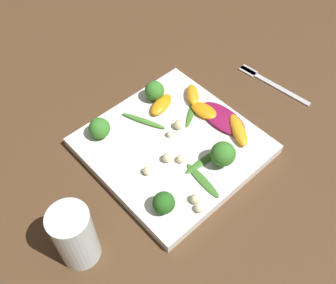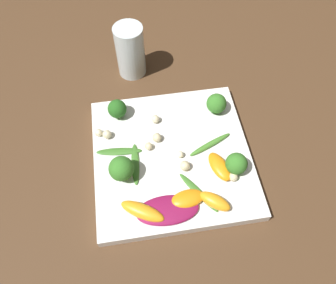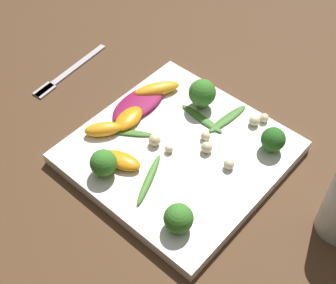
{
  "view_description": "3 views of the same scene",
  "coord_description": "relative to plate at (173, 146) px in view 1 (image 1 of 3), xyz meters",
  "views": [
    {
      "loc": [
        -0.32,
        0.31,
        0.59
      ],
      "look_at": [
        -0.0,
        0.01,
        0.03
      ],
      "focal_mm": 42.0,
      "sensor_mm": 36.0,
      "label": 1
    },
    {
      "loc": [
        -0.05,
        -0.3,
        0.55
      ],
      "look_at": [
        -0.01,
        0.01,
        0.04
      ],
      "focal_mm": 35.0,
      "sensor_mm": 36.0,
      "label": 2
    },
    {
      "loc": [
        0.35,
        0.29,
        0.56
      ],
      "look_at": [
        0.01,
        -0.01,
        0.03
      ],
      "focal_mm": 50.0,
      "sensor_mm": 36.0,
      "label": 3
    }
  ],
  "objects": [
    {
      "name": "radicchio_leaf_0",
      "position": [
        -0.03,
        -0.11,
        0.02
      ],
      "size": [
        0.11,
        0.05,
        0.01
      ],
      "color": "maroon",
      "rests_on": "plate"
    },
    {
      "name": "orange_segment_0",
      "position": [
        -0.07,
        -0.11,
        0.02
      ],
      "size": [
        0.08,
        0.06,
        0.02
      ],
      "color": "orange",
      "rests_on": "plate"
    },
    {
      "name": "plate",
      "position": [
        0.0,
        0.0,
        0.0
      ],
      "size": [
        0.29,
        0.29,
        0.02
      ],
      "color": "white",
      "rests_on": "ground_plane"
    },
    {
      "name": "drinking_glass",
      "position": [
        -0.05,
        0.24,
        0.05
      ],
      "size": [
        0.06,
        0.06,
        0.12
      ],
      "color": "silver",
      "rests_on": "ground_plane"
    },
    {
      "name": "ground_plane",
      "position": [
        0.0,
        0.0,
        -0.01
      ],
      "size": [
        2.4,
        2.4,
        0.0
      ],
      "primitive_type": "plane",
      "color": "#4C331E"
    },
    {
      "name": "arugula_sprig_0",
      "position": [
        0.07,
        0.01,
        0.01
      ],
      "size": [
        0.09,
        0.05,
        0.01
      ],
      "color": "#47842D",
      "rests_on": "plate"
    },
    {
      "name": "macadamia_nut_6",
      "position": [
        0.01,
        -0.01,
        0.02
      ],
      "size": [
        0.01,
        0.01,
        0.01
      ],
      "color": "beige",
      "rests_on": "plate"
    },
    {
      "name": "arugula_sprig_1",
      "position": [
        -0.07,
        -0.01,
        0.01
      ],
      "size": [
        0.02,
        0.09,
        0.0
      ],
      "color": "#3D7528",
      "rests_on": "plate"
    },
    {
      "name": "orange_segment_2",
      "position": [
        0.01,
        -0.09,
        0.02
      ],
      "size": [
        0.06,
        0.04,
        0.02
      ],
      "color": "orange",
      "rests_on": "plate"
    },
    {
      "name": "macadamia_nut_5",
      "position": [
        -0.13,
        0.06,
        0.02
      ],
      "size": [
        0.01,
        0.01,
        0.01
      ],
      "color": "beige",
      "rests_on": "plate"
    },
    {
      "name": "macadamia_nut_7",
      "position": [
        -0.12,
        0.06,
        0.02
      ],
      "size": [
        0.02,
        0.02,
        0.02
      ],
      "color": "beige",
      "rests_on": "plate"
    },
    {
      "name": "arugula_sprig_2",
      "position": [
        0.03,
        -0.08,
        0.01
      ],
      "size": [
        0.06,
        0.09,
        0.0
      ],
      "color": "#3D7528",
      "rests_on": "plate"
    },
    {
      "name": "arugula_sprig_3",
      "position": [
        -0.1,
        0.02,
        0.01
      ],
      "size": [
        0.09,
        0.02,
        0.0
      ],
      "color": "#3D7528",
      "rests_on": "plate"
    },
    {
      "name": "broccoli_floret_1",
      "position": [
        0.1,
        0.09,
        0.03
      ],
      "size": [
        0.04,
        0.04,
        0.04
      ],
      "color": "#7A9E51",
      "rests_on": "plate"
    },
    {
      "name": "macadamia_nut_1",
      "position": [
        -0.02,
        0.03,
        0.02
      ],
      "size": [
        0.02,
        0.02,
        0.02
      ],
      "color": "beige",
      "rests_on": "plate"
    },
    {
      "name": "broccoli_floret_3",
      "position": [
        -0.09,
        0.1,
        0.03
      ],
      "size": [
        0.04,
        0.04,
        0.04
      ],
      "color": "#7A9E51",
      "rests_on": "plate"
    },
    {
      "name": "broccoli_floret_2",
      "position": [
        0.11,
        -0.05,
        0.03
      ],
      "size": [
        0.04,
        0.04,
        0.04
      ],
      "color": "#84AD5B",
      "rests_on": "plate"
    },
    {
      "name": "orange_segment_3",
      "position": [
        0.06,
        -0.11,
        0.02
      ],
      "size": [
        0.06,
        0.05,
        0.02
      ],
      "color": "orange",
      "rests_on": "plate"
    },
    {
      "name": "macadamia_nut_0",
      "position": [
        0.1,
        -0.07,
        0.02
      ],
      "size": [
        0.02,
        0.02,
        0.02
      ],
      "color": "beige",
      "rests_on": "plate"
    },
    {
      "name": "fork",
      "position": [
        -0.0,
        -0.28,
        -0.01
      ],
      "size": [
        0.17,
        0.03,
        0.01
      ],
      "color": "#B2B2B7",
      "rests_on": "ground_plane"
    },
    {
      "name": "macadamia_nut_2",
      "position": [
        -0.02,
        0.08,
        0.02
      ],
      "size": [
        0.02,
        0.02,
        0.02
      ],
      "color": "beige",
      "rests_on": "plate"
    },
    {
      "name": "macadamia_nut_4",
      "position": [
        0.02,
        -0.03,
        0.02
      ],
      "size": [
        0.02,
        0.02,
        0.02
      ],
      "color": "beige",
      "rests_on": "plate"
    },
    {
      "name": "macadamia_nut_3",
      "position": [
        -0.04,
        0.02,
        0.02
      ],
      "size": [
        0.01,
        0.01,
        0.01
      ],
      "color": "beige",
      "rests_on": "plate"
    },
    {
      "name": "orange_segment_1",
      "position": [
        0.08,
        -0.04,
        0.02
      ],
      "size": [
        0.05,
        0.07,
        0.02
      ],
      "color": "orange",
      "rests_on": "plate"
    },
    {
      "name": "broccoli_floret_0",
      "position": [
        -0.09,
        -0.03,
        0.04
      ],
      "size": [
        0.04,
        0.04,
        0.05
      ],
      "color": "#7A9E51",
      "rests_on": "plate"
    }
  ]
}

